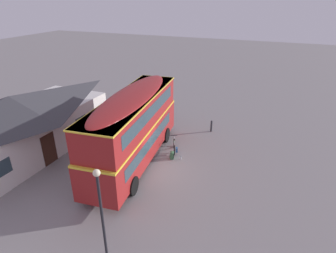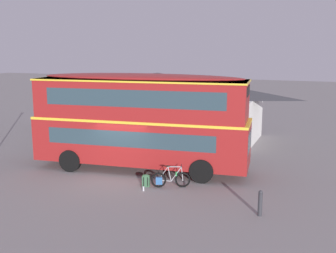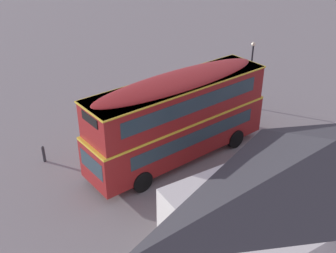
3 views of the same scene
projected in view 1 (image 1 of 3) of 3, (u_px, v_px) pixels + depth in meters
The scene contains 8 objects.
ground_plane at pixel (153, 169), 18.26m from camera, with size 120.00×120.00×0.00m, color gray.
double_decker_bus at pixel (134, 125), 18.01m from camera, with size 10.77×3.56×4.79m.
touring_bicycle at pixel (175, 146), 20.18m from camera, with size 1.64×0.84×1.00m.
backpack_on_ground at pixel (172, 155), 19.29m from camera, with size 0.37×0.33×0.54m.
water_bottle_clear_plastic at pixel (181, 158), 19.28m from camera, with size 0.07×0.07×0.24m.
pub_building at pixel (16, 126), 18.93m from camera, with size 13.85×5.97×4.32m.
street_lamp at pixel (101, 209), 10.69m from camera, with size 0.28×0.28×4.62m.
kerb_bollard at pixel (211, 126), 23.05m from camera, with size 0.16×0.16×0.97m.
Camera 1 is at (-13.92, -6.63, 10.20)m, focal length 30.28 mm.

